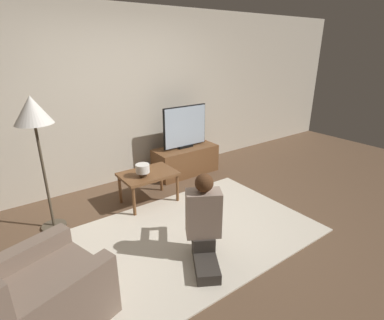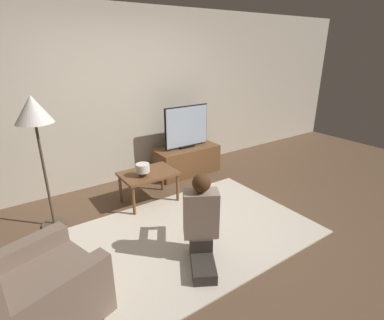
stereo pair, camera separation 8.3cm
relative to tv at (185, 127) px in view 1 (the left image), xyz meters
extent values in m
plane|color=brown|center=(-0.88, -1.52, -0.81)|extent=(10.00, 10.00, 0.00)
cube|color=beige|center=(-0.88, 0.41, 0.49)|extent=(10.00, 0.06, 2.60)
cube|color=beige|center=(-0.88, -1.52, -0.80)|extent=(2.60, 1.83, 0.02)
cube|color=brown|center=(0.00, 0.00, -0.58)|extent=(1.07, 0.47, 0.46)
cube|color=black|center=(0.00, 0.00, -0.33)|extent=(0.27, 0.08, 0.04)
cube|color=black|center=(0.00, 0.00, 0.01)|extent=(0.80, 0.03, 0.67)
cube|color=silver|center=(0.00, 0.00, 0.01)|extent=(0.77, 0.04, 0.64)
cube|color=brown|center=(-0.99, -0.55, -0.38)|extent=(0.73, 0.51, 0.04)
cylinder|color=brown|center=(-1.32, -0.77, -0.60)|extent=(0.04, 0.04, 0.40)
cylinder|color=brown|center=(-0.67, -0.77, -0.60)|extent=(0.04, 0.04, 0.40)
cylinder|color=brown|center=(-1.32, -0.34, -0.60)|extent=(0.04, 0.04, 0.40)
cylinder|color=brown|center=(-0.67, -0.34, -0.60)|extent=(0.04, 0.04, 0.40)
cylinder|color=#4C4233|center=(-2.21, -0.43, -0.79)|extent=(0.28, 0.28, 0.03)
cylinder|color=#4C4233|center=(-2.21, -0.43, -0.03)|extent=(0.03, 0.03, 1.49)
cone|color=silver|center=(-2.21, -0.43, 0.61)|extent=(0.39, 0.39, 0.30)
cube|color=#7A6656|center=(-2.58, -1.83, -0.60)|extent=(1.06, 0.97, 0.42)
cube|color=#7A6656|center=(-2.49, -2.11, -0.53)|extent=(0.88, 0.40, 0.56)
cube|color=#7A6656|center=(-2.67, -1.54, -0.53)|extent=(0.88, 0.40, 0.56)
cube|color=#332D28|center=(-1.19, -2.06, -0.74)|extent=(0.44, 0.54, 0.11)
cube|color=#332D28|center=(-1.09, -1.89, -0.61)|extent=(0.31, 0.32, 0.14)
cube|color=gray|center=(-1.09, -1.89, -0.30)|extent=(0.39, 0.34, 0.47)
sphere|color=tan|center=(-1.09, -1.89, 0.02)|extent=(0.17, 0.17, 0.17)
sphere|color=#4C2D19|center=(-1.10, -1.91, 0.03)|extent=(0.18, 0.18, 0.18)
cube|color=black|center=(-0.91, -1.57, -0.28)|extent=(0.13, 0.10, 0.04)
cylinder|color=gray|center=(-0.88, -1.72, -0.28)|extent=(0.21, 0.29, 0.07)
cylinder|color=gray|center=(-1.05, -1.62, -0.28)|extent=(0.21, 0.29, 0.07)
cylinder|color=#4C3823|center=(-1.10, -0.62, -0.34)|extent=(0.10, 0.10, 0.06)
cylinder|color=silver|center=(-1.10, -0.62, -0.25)|extent=(0.18, 0.18, 0.11)
camera|label=1|loc=(-2.67, -3.88, 1.23)|focal=28.00mm
camera|label=2|loc=(-2.61, -3.93, 1.23)|focal=28.00mm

